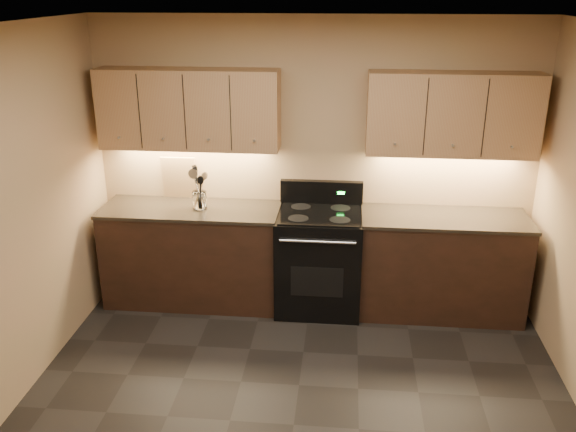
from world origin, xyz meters
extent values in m
plane|color=black|center=(0.00, 0.00, 0.00)|extent=(4.00, 4.00, 0.00)
plane|color=silver|center=(0.00, 0.00, 2.60)|extent=(4.00, 4.00, 0.00)
cube|color=#9D8A5C|center=(0.00, 2.00, 1.30)|extent=(4.00, 0.04, 2.60)
cube|color=black|center=(-1.10, 1.70, 0.45)|extent=(1.60, 0.60, 0.90)
cube|color=#362E22|center=(-1.10, 1.70, 0.92)|extent=(1.62, 0.62, 0.03)
cube|color=black|center=(1.18, 1.70, 0.45)|extent=(1.44, 0.60, 0.90)
cube|color=#362E22|center=(1.18, 1.70, 0.92)|extent=(1.46, 0.62, 0.03)
cube|color=black|center=(0.08, 1.68, 0.46)|extent=(0.76, 0.65, 0.92)
cube|color=black|center=(0.08, 1.68, 0.93)|extent=(0.70, 0.60, 0.01)
cube|color=black|center=(0.08, 1.96, 1.03)|extent=(0.76, 0.07, 0.22)
cube|color=#19FF33|center=(0.26, 1.92, 1.04)|extent=(0.06, 0.00, 0.03)
cylinder|color=silver|center=(0.08, 1.34, 0.80)|extent=(0.65, 0.02, 0.02)
cube|color=black|center=(0.08, 1.35, 0.41)|extent=(0.46, 0.00, 0.28)
cylinder|color=black|center=(-0.10, 1.53, 0.93)|extent=(0.18, 0.18, 0.00)
cylinder|color=black|center=(0.26, 1.53, 0.93)|extent=(0.18, 0.18, 0.00)
cylinder|color=black|center=(-0.10, 1.82, 0.93)|extent=(0.18, 0.18, 0.00)
cylinder|color=black|center=(0.26, 1.82, 0.93)|extent=(0.18, 0.18, 0.00)
cube|color=#A38151|center=(-1.10, 1.85, 1.80)|extent=(1.60, 0.30, 0.70)
cube|color=#A38151|center=(1.18, 1.85, 1.80)|extent=(1.44, 0.30, 0.70)
cube|color=#B2B5BA|center=(-1.30, 1.99, 1.12)|extent=(0.08, 0.01, 0.12)
cylinder|color=white|center=(-1.01, 1.70, 1.01)|extent=(0.15, 0.15, 0.16)
cylinder|color=white|center=(-1.01, 1.70, 0.94)|extent=(0.13, 0.13, 0.02)
cube|color=tan|center=(-1.26, 1.96, 1.13)|extent=(0.33, 0.09, 0.41)
camera|label=1|loc=(0.29, -3.38, 2.83)|focal=38.00mm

